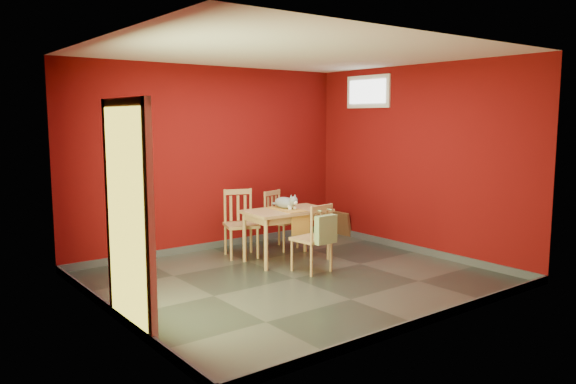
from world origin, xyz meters
TOP-DOWN VIEW (x-y plane):
  - ground at (0.00, 0.00)m, footprint 4.50×4.50m
  - room_shell at (0.00, 0.00)m, footprint 4.50×4.50m
  - doorway at (-2.23, -0.40)m, footprint 0.06×1.01m
  - window at (2.23, 1.00)m, footprint 0.05×0.90m
  - outlet_plate at (1.60, 1.99)m, footprint 0.08×0.02m
  - dining_table at (0.46, 0.74)m, footprint 1.17×0.72m
  - table_runner at (0.46, 0.64)m, footprint 0.32×0.62m
  - chair_far_left at (0.10, 1.36)m, footprint 0.56×0.56m
  - chair_far_right at (0.81, 1.40)m, footprint 0.50×0.50m
  - chair_near at (0.38, 0.08)m, footprint 0.45×0.45m
  - tote_bag at (0.39, -0.13)m, footprint 0.30×0.18m
  - cat at (0.49, 0.84)m, footprint 0.24×0.44m
  - picture_frame at (2.19, 1.53)m, footprint 0.15×0.40m

SIDE VIEW (x-z plane):
  - ground at x=0.00m, z-range 0.00..0.00m
  - room_shell at x=0.00m, z-range -2.20..2.30m
  - picture_frame at x=2.19m, z-range 0.00..0.40m
  - outlet_plate at x=1.60m, z-range 0.24..0.36m
  - chair_far_right at x=0.81m, z-range 0.01..0.88m
  - chair_near at x=0.38m, z-range 0.01..0.89m
  - chair_far_left at x=0.10m, z-range 0.01..0.95m
  - tote_bag at x=0.39m, z-range 0.37..0.80m
  - dining_table at x=0.46m, z-range 0.27..0.98m
  - table_runner at x=0.46m, z-range 0.51..0.82m
  - cat at x=0.49m, z-range 0.71..0.93m
  - doorway at x=-2.23m, z-range 0.06..2.19m
  - window at x=2.23m, z-range 2.10..2.60m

